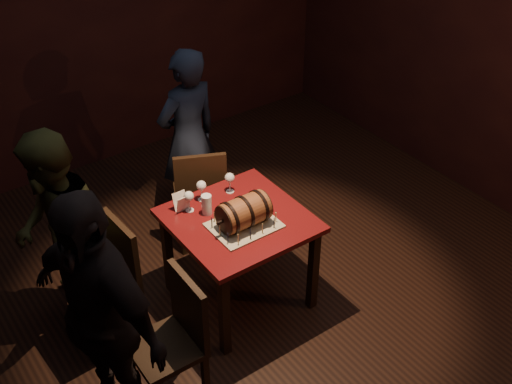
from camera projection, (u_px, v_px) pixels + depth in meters
room_shell at (252, 141)px, 4.01m from camera, size 5.04×5.04×2.80m
pub_table at (239, 231)px, 4.49m from camera, size 0.90×0.90×0.75m
cake_board at (244, 225)px, 4.35m from camera, size 0.45×0.35×0.01m
barrel_cake at (244, 212)px, 4.28m from camera, size 0.39×0.23×0.23m
birthday_candles at (244, 220)px, 4.32m from camera, size 0.40×0.30×0.09m
wine_glass_left at (189, 197)px, 4.43m from camera, size 0.07×0.07×0.16m
wine_glass_mid at (201, 186)px, 4.53m from camera, size 0.07×0.07×0.16m
wine_glass_right at (230, 179)px, 4.61m from camera, size 0.07×0.07×0.16m
pint_of_ale at (207, 205)px, 4.43m from camera, size 0.07×0.07×0.15m
menu_card at (182, 203)px, 4.46m from camera, size 0.10×0.05×0.13m
chair_back at (200, 193)px, 5.06m from camera, size 0.53×0.53×0.93m
chair_left_rear at (112, 276)px, 4.28m from camera, size 0.42×0.42×0.93m
chair_left_front at (176, 334)px, 3.86m from camera, size 0.41×0.41×0.93m
person_back at (188, 138)px, 5.25m from camera, size 0.61×0.43×1.56m
person_left_rear at (59, 235)px, 4.26m from camera, size 0.76×0.87×1.51m
person_left_front at (98, 318)px, 3.52m from camera, size 0.69×1.07×1.70m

